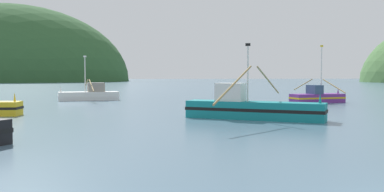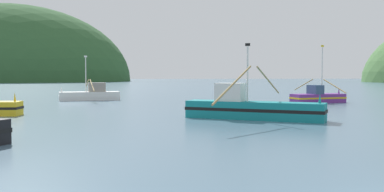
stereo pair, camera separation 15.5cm
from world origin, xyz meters
name	(u,v)px [view 2 (the right image)]	position (x,y,z in m)	size (l,w,h in m)	color
hill_far_left	(11,81)	(-72.44, 197.12, 0.00)	(111.25, 89.00, 71.48)	#2D562D
fishing_boat_purple	(318,97)	(11.75, 37.12, 0.65)	(6.41, 9.45, 6.46)	#6B2D84
fishing_boat_teal	(251,108)	(0.13, 20.54, 0.81)	(9.52, 14.34, 5.38)	#147F84
fishing_boat_white	(91,94)	(-14.31, 44.19, 0.71)	(7.52, 12.25, 5.47)	white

